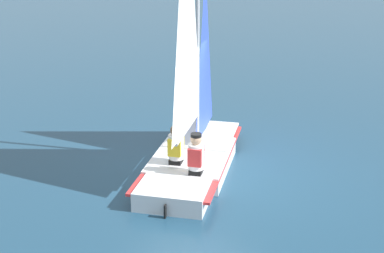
{
  "coord_description": "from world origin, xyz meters",
  "views": [
    {
      "loc": [
        7.07,
        -7.48,
        4.66
      ],
      "look_at": [
        0.0,
        0.0,
        0.96
      ],
      "focal_mm": 50.0,
      "sensor_mm": 36.0,
      "label": 1
    }
  ],
  "objects": [
    {
      "name": "sailboat_main",
      "position": [
        -0.0,
        0.01,
        0.88
      ],
      "size": [
        3.34,
        4.2,
        6.14
      ],
      "rotation": [
        0.0,
        0.0,
        2.1
      ],
      "color": "silver",
      "rests_on": "ground_plane"
    },
    {
      "name": "ground_plane",
      "position": [
        0.0,
        0.0,
        0.0
      ],
      "size": [
        260.0,
        260.0,
        0.0
      ],
      "primitive_type": "plane",
      "color": "navy"
    },
    {
      "name": "sailor_crew",
      "position": [
        0.72,
        -0.65,
        0.63
      ],
      "size": [
        0.41,
        0.42,
        1.16
      ],
      "rotation": [
        0.0,
        0.0,
        2.1
      ],
      "color": "black",
      "rests_on": "ground_plane"
    },
    {
      "name": "sailor_helm",
      "position": [
        0.1,
        -0.57,
        0.62
      ],
      "size": [
        0.41,
        0.42,
        1.16
      ],
      "rotation": [
        0.0,
        0.0,
        2.1
      ],
      "color": "black",
      "rests_on": "ground_plane"
    }
  ]
}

